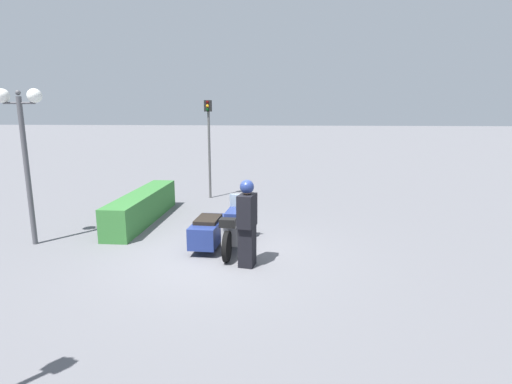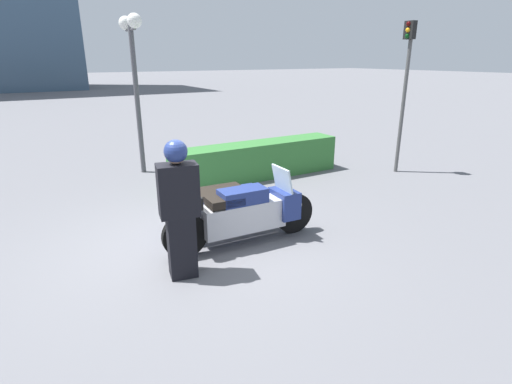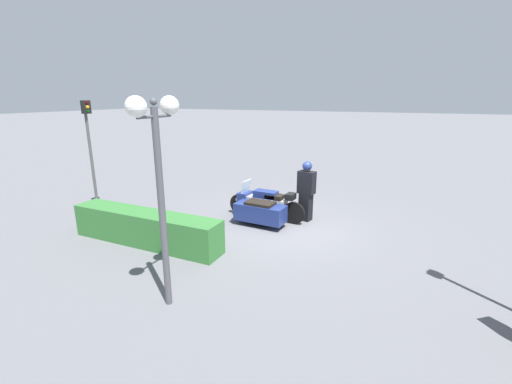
{
  "view_description": "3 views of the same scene",
  "coord_description": "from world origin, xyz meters",
  "px_view_note": "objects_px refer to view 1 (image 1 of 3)",
  "views": [
    {
      "loc": [
        -8.3,
        -1.53,
        3.23
      ],
      "look_at": [
        1.89,
        -0.72,
        1.13
      ],
      "focal_mm": 28.0,
      "sensor_mm": 36.0,
      "label": 1
    },
    {
      "loc": [
        -1.98,
        -5.31,
        2.79
      ],
      "look_at": [
        0.82,
        -0.64,
        0.95
      ],
      "focal_mm": 28.0,
      "sensor_mm": 36.0,
      "label": 2
    },
    {
      "loc": [
        -3.17,
        9.02,
        3.7
      ],
      "look_at": [
        1.2,
        -0.45,
        0.78
      ],
      "focal_mm": 24.0,
      "sensor_mm": 36.0,
      "label": 3
    }
  ],
  "objects_px": {
    "hedge_bush_curbside": "(143,207)",
    "twin_lamp_post": "(22,128)",
    "traffic_light_near": "(209,135)",
    "police_motorcycle": "(221,227)",
    "officer_rider": "(247,221)"
  },
  "relations": [
    {
      "from": "police_motorcycle",
      "to": "traffic_light_near",
      "type": "distance_m",
      "value": 5.81
    },
    {
      "from": "officer_rider",
      "to": "twin_lamp_post",
      "type": "xyz_separation_m",
      "value": [
        1.0,
        5.36,
        1.85
      ]
    },
    {
      "from": "hedge_bush_curbside",
      "to": "twin_lamp_post",
      "type": "relative_size",
      "value": 1.15
    },
    {
      "from": "officer_rider",
      "to": "twin_lamp_post",
      "type": "bearing_deg",
      "value": 0.73
    },
    {
      "from": "twin_lamp_post",
      "to": "traffic_light_near",
      "type": "relative_size",
      "value": 1.04
    },
    {
      "from": "hedge_bush_curbside",
      "to": "officer_rider",
      "type": "bearing_deg",
      "value": -133.27
    },
    {
      "from": "police_motorcycle",
      "to": "twin_lamp_post",
      "type": "bearing_deg",
      "value": 95.68
    },
    {
      "from": "police_motorcycle",
      "to": "officer_rider",
      "type": "relative_size",
      "value": 1.38
    },
    {
      "from": "officer_rider",
      "to": "traffic_light_near",
      "type": "xyz_separation_m",
      "value": [
        6.55,
        2.06,
        1.37
      ]
    },
    {
      "from": "police_motorcycle",
      "to": "hedge_bush_curbside",
      "type": "xyz_separation_m",
      "value": [
        2.03,
        2.68,
        -0.04
      ]
    },
    {
      "from": "officer_rider",
      "to": "police_motorcycle",
      "type": "bearing_deg",
      "value": -46.76
    },
    {
      "from": "police_motorcycle",
      "to": "twin_lamp_post",
      "type": "xyz_separation_m",
      "value": [
        -0.21,
        4.6,
        2.36
      ]
    },
    {
      "from": "traffic_light_near",
      "to": "police_motorcycle",
      "type": "bearing_deg",
      "value": 15.49
    },
    {
      "from": "hedge_bush_curbside",
      "to": "twin_lamp_post",
      "type": "height_order",
      "value": "twin_lamp_post"
    },
    {
      "from": "hedge_bush_curbside",
      "to": "twin_lamp_post",
      "type": "xyz_separation_m",
      "value": [
        -2.24,
        1.92,
        2.39
      ]
    }
  ]
}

